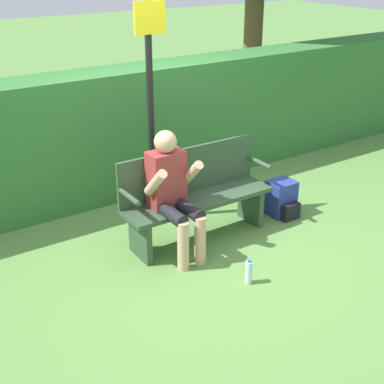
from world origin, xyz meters
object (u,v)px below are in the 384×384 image
backpack (282,199)px  signpost (151,99)px  water_bottle (249,272)px  person_seated (172,189)px  park_bench (195,194)px

backpack → signpost: size_ratio=0.17×
water_bottle → person_seated: bearing=107.4°
park_bench → backpack: park_bench is taller
park_bench → person_seated: size_ratio=1.31×
park_bench → person_seated: (-0.35, -0.14, 0.20)m
water_bottle → signpost: size_ratio=0.10×
backpack → water_bottle: size_ratio=1.65×
signpost → backpack: bearing=-30.6°
park_bench → backpack: (1.09, -0.13, -0.29)m
person_seated → park_bench: bearing=21.1°
person_seated → backpack: 1.52m
signpost → water_bottle: bearing=-87.7°
water_bottle → backpack: bearing=36.6°
water_bottle → signpost: (-0.06, 1.60, 1.24)m
backpack → signpost: signpost is taller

